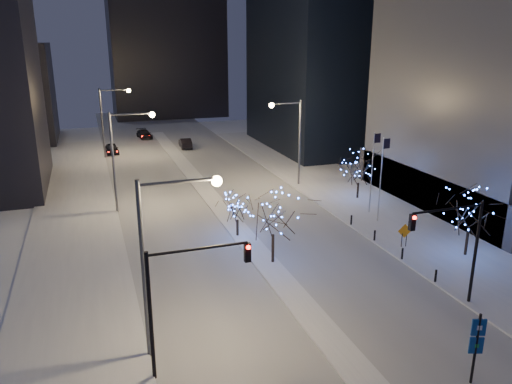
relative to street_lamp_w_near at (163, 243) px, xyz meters
name	(u,v)px	position (x,y,z in m)	size (l,w,h in m)	color
ground	(331,341)	(8.94, -2.00, -6.50)	(160.00, 160.00, 0.00)	white
road	(198,182)	(8.94, 33.00, -6.49)	(20.00, 130.00, 0.02)	silver
median	(208,193)	(8.94, 28.00, -6.42)	(2.00, 80.00, 0.15)	silver
east_sidewalk	(373,207)	(23.94, 18.00, -6.42)	(10.00, 90.00, 0.15)	silver
west_sidewalk	(75,242)	(-5.06, 18.00, -6.42)	(8.00, 90.00, 0.15)	silver
horizon_block	(165,18)	(14.94, 90.00, 14.50)	(24.00, 14.00, 42.00)	black
street_lamp_w_near	(163,243)	(0.00, 0.00, 0.00)	(4.40, 0.56, 10.00)	#595E66
street_lamp_w_mid	(123,148)	(0.00, 25.00, 0.00)	(4.40, 0.56, 10.00)	#595E66
street_lamp_w_far	(109,113)	(0.00, 50.00, 0.00)	(4.40, 0.56, 10.00)	#595E66
street_lamp_east	(293,132)	(19.02, 28.00, -0.05)	(3.90, 0.56, 10.00)	#595E66
traffic_signal_west	(181,290)	(0.50, -2.00, -1.74)	(5.26, 0.43, 7.00)	black
traffic_signal_east	(457,239)	(17.88, -1.00, -1.74)	(5.26, 0.43, 7.00)	black
flagpoles	(377,170)	(22.30, 15.25, -1.70)	(1.35, 2.60, 8.00)	silver
bollards	(388,244)	(19.14, 8.00, -5.90)	(0.16, 12.16, 0.90)	black
car_near	(112,149)	(0.08, 52.78, -5.74)	(1.78, 4.43, 1.51)	black
car_mid	(185,143)	(11.38, 53.36, -5.72)	(1.64, 4.71, 1.55)	black
car_far	(144,134)	(6.17, 63.70, -5.79)	(2.00, 4.92, 1.43)	black
holiday_tree_median_near	(273,212)	(9.44, 8.80, -2.32)	(5.64, 5.64, 6.18)	black
holiday_tree_median_far	(237,208)	(8.44, 14.89, -3.83)	(3.12, 3.12, 3.86)	black
holiday_tree_plaza_near	(471,212)	(24.42, 5.12, -2.74)	(5.14, 5.14, 5.60)	black
holiday_tree_plaza_far	(359,168)	(23.84, 21.05, -3.09)	(4.64, 4.64, 5.20)	black
wayfinding_sign	(477,341)	(13.94, -7.49, -4.10)	(0.69, 0.31, 3.91)	black
construction_sign	(405,233)	(20.68, 8.03, -5.14)	(1.21, 0.21, 2.01)	black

